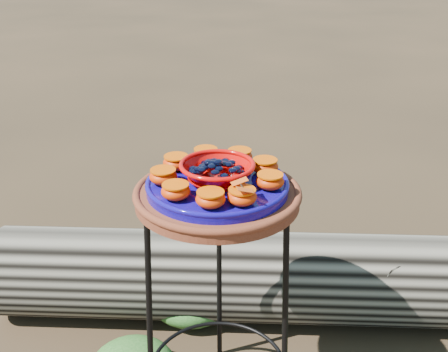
{
  "coord_description": "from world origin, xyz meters",
  "views": [
    {
      "loc": [
        0.03,
        -1.28,
        1.36
      ],
      "look_at": [
        0.02,
        0.0,
        0.77
      ],
      "focal_mm": 45.0,
      "sensor_mm": 36.0,
      "label": 1
    }
  ],
  "objects_px": {
    "terracotta_saucer": "(217,196)",
    "red_bowl": "(217,173)",
    "plant_stand": "(218,312)",
    "cobalt_plate": "(217,186)",
    "driftwood_log": "(241,276)"
  },
  "relations": [
    {
      "from": "plant_stand",
      "to": "cobalt_plate",
      "type": "height_order",
      "value": "cobalt_plate"
    },
    {
      "from": "terracotta_saucer",
      "to": "red_bowl",
      "type": "bearing_deg",
      "value": 0.0
    },
    {
      "from": "plant_stand",
      "to": "red_bowl",
      "type": "distance_m",
      "value": 0.43
    },
    {
      "from": "terracotta_saucer",
      "to": "red_bowl",
      "type": "xyz_separation_m",
      "value": [
        0.0,
        0.0,
        0.07
      ]
    },
    {
      "from": "plant_stand",
      "to": "red_bowl",
      "type": "xyz_separation_m",
      "value": [
        0.0,
        0.0,
        0.43
      ]
    },
    {
      "from": "red_bowl",
      "to": "plant_stand",
      "type": "bearing_deg",
      "value": 0.0
    },
    {
      "from": "plant_stand",
      "to": "driftwood_log",
      "type": "xyz_separation_m",
      "value": [
        0.08,
        0.44,
        -0.18
      ]
    },
    {
      "from": "terracotta_saucer",
      "to": "cobalt_plate",
      "type": "distance_m",
      "value": 0.03
    },
    {
      "from": "plant_stand",
      "to": "terracotta_saucer",
      "type": "bearing_deg",
      "value": 0.0
    },
    {
      "from": "terracotta_saucer",
      "to": "cobalt_plate",
      "type": "bearing_deg",
      "value": 0.0
    },
    {
      "from": "terracotta_saucer",
      "to": "red_bowl",
      "type": "relative_size",
      "value": 2.33
    },
    {
      "from": "driftwood_log",
      "to": "cobalt_plate",
      "type": "bearing_deg",
      "value": -99.81
    },
    {
      "from": "terracotta_saucer",
      "to": "red_bowl",
      "type": "height_order",
      "value": "red_bowl"
    },
    {
      "from": "plant_stand",
      "to": "cobalt_plate",
      "type": "distance_m",
      "value": 0.4
    },
    {
      "from": "driftwood_log",
      "to": "terracotta_saucer",
      "type": "bearing_deg",
      "value": -99.81
    }
  ]
}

